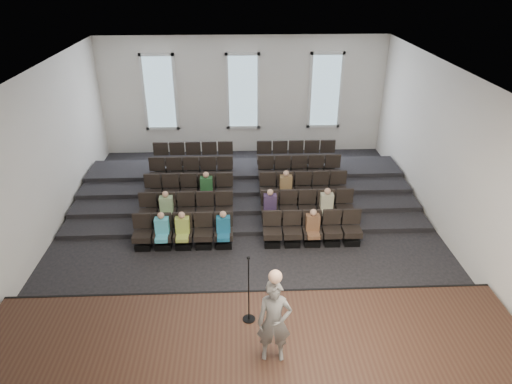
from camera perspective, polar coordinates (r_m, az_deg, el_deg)
The scene contains 14 objects.
ground at distance 14.36m, azimuth -1.05°, elevation -5.37°, with size 14.00×14.00×0.00m, color black.
ceiling at distance 12.40m, azimuth -1.25°, elevation 14.52°, with size 12.00×14.00×0.02m, color white.
wall_back at distance 19.82m, azimuth -1.63°, elevation 11.90°, with size 12.00×0.04×5.00m, color white.
wall_front at distance 7.30m, azimuth 0.21°, elevation -18.63°, with size 12.00×0.04×5.00m, color white.
wall_left at distance 14.40m, azimuth -25.89°, elevation 3.05°, with size 0.04×14.00×5.00m, color white.
wall_right at distance 14.59m, azimuth 23.28°, elevation 3.90°, with size 0.04×14.00×5.00m, color white.
stage at distance 10.25m, azimuth -0.32°, elevation -19.69°, with size 11.80×3.60×0.50m, color #3F281B.
stage_lip at distance 11.53m, azimuth -0.64°, elevation -13.26°, with size 11.80×0.06×0.52m, color black.
risers at distance 17.03m, azimuth -1.32°, elevation 0.94°, with size 11.80×4.80×0.60m.
seating_rows at distance 15.36m, azimuth -1.21°, elevation -0.13°, with size 6.80×4.70×1.67m.
windows at distance 19.70m, azimuth -1.63°, elevation 12.41°, with size 8.44×0.10×3.24m.
audience at distance 14.14m, azimuth -2.24°, elevation -2.19°, with size 5.45×2.64×1.10m.
speaker at distance 9.23m, azimuth 2.29°, elevation -15.89°, with size 0.68×0.44×1.86m, color slate.
mic_stand at distance 10.30m, azimuth -0.91°, elevation -13.54°, with size 0.29×0.29×1.72m.
Camera 1 is at (-0.23, -12.10, 7.74)m, focal length 32.00 mm.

